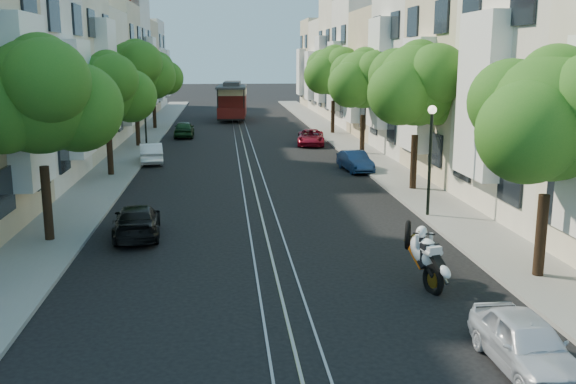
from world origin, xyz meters
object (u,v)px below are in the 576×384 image
object	(u,v)px
tree_e_d	(334,72)
tree_w_c	(136,71)
tree_e_c	(365,81)
lamp_east	(431,144)
parked_car_e_far	(311,137)
parked_car_w_far	(184,129)
parked_car_w_mid	(151,153)
sportbike_rider	(423,253)
cable_car	(232,99)
tree_w_a	(40,99)
tree_w_b	(107,90)
tree_w_d	(153,74)
parked_car_e_mid	(355,161)
parked_car_w_near	(137,221)
lamp_west	(145,109)
tree_e_b	(418,87)
tree_e_a	(553,120)
parked_car_e_near	(526,343)

from	to	relation	value
tree_e_d	tree_w_c	distance (m)	15.60
tree_e_c	lamp_east	distance (m)	16.10
parked_car_e_far	parked_car_w_far	distance (m)	10.49
tree_e_c	lamp_east	bearing A→B (deg)	-93.44
tree_e_d	parked_car_w_mid	bearing A→B (deg)	-135.08
sportbike_rider	cable_car	xyz separation A→B (m)	(-4.33, 47.13, 1.04)
tree_w_a	parked_car_w_far	world-z (taller)	tree_w_a
tree_w_b	tree_e_d	bearing A→B (deg)	49.73
tree_w_a	tree_w_d	size ratio (longest dim) A/B	1.03
tree_w_b	parked_car_e_mid	world-z (taller)	tree_w_b
tree_w_a	tree_e_c	bearing A→B (deg)	51.34
tree_w_c	parked_car_e_far	size ratio (longest dim) A/B	1.81
parked_car_w_near	lamp_west	bearing A→B (deg)	-89.25
sportbike_rider	parked_car_e_far	size ratio (longest dim) A/B	0.55
tree_w_a	tree_w_c	world-z (taller)	tree_w_c
tree_e_b	parked_car_w_far	xyz separation A→B (m)	(-11.66, 21.15, -4.11)
tree_e_c	parked_car_w_far	size ratio (longest dim) A/B	1.79
tree_e_a	parked_car_w_mid	distance (m)	25.07
tree_w_d	parked_car_w_near	size ratio (longest dim) A/B	1.73
lamp_east	tree_w_b	bearing A→B (deg)	143.42
lamp_east	parked_car_w_near	size ratio (longest dim) A/B	1.11
parked_car_e_near	parked_car_w_near	distance (m)	13.70
tree_w_b	sportbike_rider	size ratio (longest dim) A/B	2.92
tree_e_c	tree_w_b	bearing A→B (deg)	-157.38
tree_w_a	parked_car_e_near	distance (m)	15.83
tree_e_c	parked_car_w_mid	size ratio (longest dim) A/B	1.82
tree_e_d	tree_w_d	size ratio (longest dim) A/B	1.05
cable_car	parked_car_e_near	distance (m)	52.11
parked_car_e_far	tree_w_b	bearing A→B (deg)	-129.99
parked_car_w_near	parked_car_w_far	world-z (taller)	parked_car_w_far
tree_w_c	parked_car_w_near	xyz separation A→B (m)	(2.74, -22.49, -4.52)
tree_w_d	parked_car_w_mid	xyz separation A→B (m)	(1.54, -17.82, -4.01)
tree_w_a	tree_w_b	size ratio (longest dim) A/B	1.07
cable_car	parked_car_w_far	distance (m)	14.34
sportbike_rider	cable_car	size ratio (longest dim) A/B	0.24
parked_car_e_mid	parked_car_w_near	xyz separation A→B (m)	(-10.00, -11.83, 0.01)
tree_e_a	parked_car_w_mid	bearing A→B (deg)	121.27
parked_car_e_mid	tree_e_b	bearing A→B (deg)	-80.04
tree_w_a	parked_car_w_mid	distance (m)	16.77
tree_e_c	lamp_west	size ratio (longest dim) A/B	1.57
tree_e_c	parked_car_e_mid	world-z (taller)	tree_e_c
tree_e_c	parked_car_e_near	size ratio (longest dim) A/B	2.01
tree_w_c	parked_car_w_mid	bearing A→B (deg)	-77.29
tree_e_d	parked_car_e_far	size ratio (longest dim) A/B	1.75
tree_e_b	tree_w_a	bearing A→B (deg)	-154.08
lamp_west	parked_car_e_mid	xyz separation A→B (m)	(11.90, -7.68, -2.31)
tree_w_d	cable_car	world-z (taller)	tree_w_d
lamp_east	lamp_west	bearing A→B (deg)	124.99
lamp_west	cable_car	size ratio (longest dim) A/B	0.47
parked_car_w_near	parked_car_w_far	xyz separation A→B (m)	(0.00, 27.64, 0.07)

